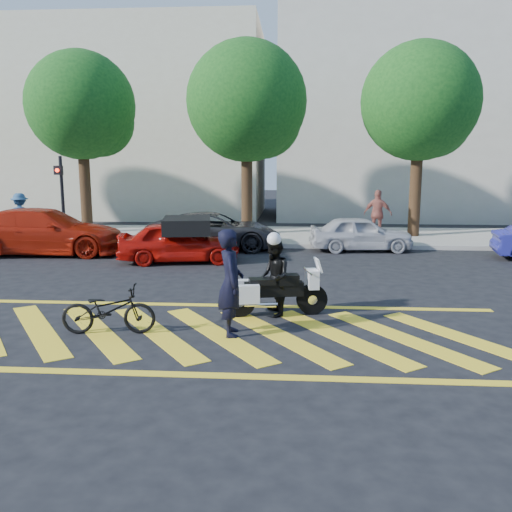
# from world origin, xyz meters

# --- Properties ---
(ground) EXTENTS (90.00, 90.00, 0.00)m
(ground) POSITION_xyz_m (0.00, 0.00, 0.00)
(ground) COLOR black
(ground) RESTS_ON ground
(sidewalk) EXTENTS (60.00, 5.00, 0.15)m
(sidewalk) POSITION_xyz_m (0.00, 12.00, 0.07)
(sidewalk) COLOR #9E998E
(sidewalk) RESTS_ON ground
(crosswalk) EXTENTS (12.33, 4.00, 0.01)m
(crosswalk) POSITION_xyz_m (-0.04, 0.00, 0.00)
(crosswalk) COLOR yellow
(crosswalk) RESTS_ON ground
(building_left) EXTENTS (16.00, 8.00, 10.00)m
(building_left) POSITION_xyz_m (-8.00, 21.00, 5.00)
(building_left) COLOR beige
(building_left) RESTS_ON ground
(building_right) EXTENTS (16.00, 8.00, 11.00)m
(building_right) POSITION_xyz_m (9.00, 21.00, 5.50)
(building_right) COLOR beige
(building_right) RESTS_ON ground
(tree_left) EXTENTS (4.20, 4.20, 7.26)m
(tree_left) POSITION_xyz_m (-6.37, 12.06, 4.99)
(tree_left) COLOR black
(tree_left) RESTS_ON ground
(tree_center) EXTENTS (4.60, 4.60, 7.56)m
(tree_center) POSITION_xyz_m (0.13, 12.06, 5.10)
(tree_center) COLOR black
(tree_center) RESTS_ON ground
(tree_right) EXTENTS (4.40, 4.40, 7.41)m
(tree_right) POSITION_xyz_m (6.63, 12.06, 5.05)
(tree_right) COLOR black
(tree_right) RESTS_ON ground
(signal_pole) EXTENTS (0.28, 0.43, 3.20)m
(signal_pole) POSITION_xyz_m (-6.50, 9.74, 1.92)
(signal_pole) COLOR black
(signal_pole) RESTS_ON ground
(officer_bike) EXTENTS (0.58, 0.77, 1.91)m
(officer_bike) POSITION_xyz_m (0.77, -0.02, 0.96)
(officer_bike) COLOR black
(officer_bike) RESTS_ON ground
(bicycle) EXTENTS (1.72, 0.74, 0.88)m
(bicycle) POSITION_xyz_m (-1.43, -0.11, 0.44)
(bicycle) COLOR black
(bicycle) RESTS_ON ground
(police_motorcycle) EXTENTS (2.07, 0.84, 0.92)m
(police_motorcycle) POSITION_xyz_m (1.50, 1.23, 0.50)
(police_motorcycle) COLOR black
(police_motorcycle) RESTS_ON ground
(officer_moto) EXTENTS (0.73, 0.86, 1.56)m
(officer_moto) POSITION_xyz_m (1.48, 1.24, 0.78)
(officer_moto) COLOR black
(officer_moto) RESTS_ON ground
(red_convertible) EXTENTS (3.84, 2.03, 1.24)m
(red_convertible) POSITION_xyz_m (-1.61, 6.72, 0.62)
(red_convertible) COLOR #B00E08
(red_convertible) RESTS_ON ground
(parked_left) EXTENTS (5.31, 2.46, 1.50)m
(parked_left) POSITION_xyz_m (-6.29, 7.80, 0.75)
(parked_left) COLOR #9F1A09
(parked_left) RESTS_ON ground
(parked_mid_left) EXTENTS (4.74, 2.42, 1.28)m
(parked_mid_left) POSITION_xyz_m (-0.90, 9.20, 0.64)
(parked_mid_left) COLOR black
(parked_mid_left) RESTS_ON ground
(parked_mid_right) EXTENTS (3.57, 1.67, 1.18)m
(parked_mid_right) POSITION_xyz_m (4.14, 9.20, 0.59)
(parked_mid_right) COLOR #B2B2B6
(parked_mid_right) RESTS_ON ground
(pedestrian_left) EXTENTS (1.20, 0.84, 1.70)m
(pedestrian_left) POSITION_xyz_m (-8.30, 10.13, 1.00)
(pedestrian_left) COLOR #2E557E
(pedestrian_left) RESTS_ON sidewalk
(pedestrian_right) EXTENTS (1.15, 0.78, 1.81)m
(pedestrian_right) POSITION_xyz_m (5.01, 11.32, 1.05)
(pedestrian_right) COLOR #9F5648
(pedestrian_right) RESTS_ON sidewalk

